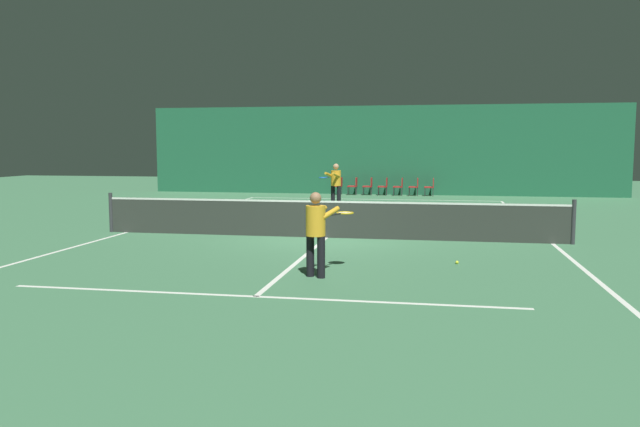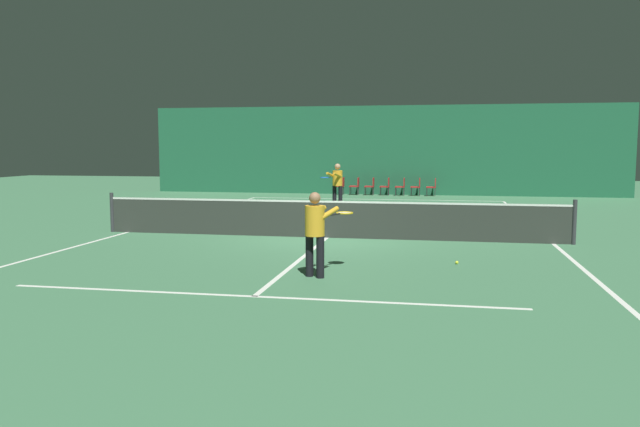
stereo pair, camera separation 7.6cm
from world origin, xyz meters
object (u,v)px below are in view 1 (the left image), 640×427
Objects in this scene: courtside_chair_5 at (415,186)px; courtside_chair_1 at (354,185)px; player_near at (317,228)px; courtside_chair_6 at (431,186)px; courtside_chair_3 at (384,185)px; tennis_ball at (457,262)px; courtside_chair_2 at (369,185)px; player_far at (335,182)px; courtside_chair_0 at (339,185)px; courtside_chair_4 at (400,185)px; tennis_net at (327,218)px.

courtside_chair_1 is at bearing -90.00° from courtside_chair_5.
player_near is 1.81× the size of courtside_chair_6.
courtside_chair_3 and courtside_chair_6 have the same top height.
courtside_chair_3 is at bearing 99.30° from tennis_ball.
courtside_chair_2 is 1.00× the size of courtside_chair_6.
player_far is at bearing 110.70° from tennis_ball.
player_near is at bearing 27.30° from player_far.
courtside_chair_0 is 3.65m from courtside_chair_5.
courtside_chair_5 is (2.92, 0.00, 0.00)m from courtside_chair_1.
player_far is at bearing 7.47° from courtside_chair_0.
courtside_chair_4 reaches higher than tennis_ball.
courtside_chair_6 is at bearing 169.70° from player_far.
player_near is at bearing -145.98° from tennis_ball.
courtside_chair_3 reaches higher than tennis_ball.
courtside_chair_2 is at bearing 101.63° from tennis_ball.
player_near is at bearing 1.04° from courtside_chair_3.
courtside_chair_0 is (-1.88, 14.30, -0.03)m from tennis_net.
courtside_chair_3 is 17.61m from tennis_ball.
player_far reaches higher than courtside_chair_1.
courtside_chair_0 is 1.00× the size of courtside_chair_3.
courtside_chair_1 is (0.73, 0.00, 0.00)m from courtside_chair_0.
courtside_chair_2 and courtside_chair_4 have the same top height.
player_near is 0.91× the size of player_far.
courtside_chair_1 is 12.73× the size of tennis_ball.
player_far reaches higher than player_near.
player_near reaches higher than tennis_net.
courtside_chair_0 and courtside_chair_1 have the same top height.
tennis_ball is at bearing -30.88° from player_near.
courtside_chair_0 is 18.09m from tennis_ball.
courtside_chair_1 is 1.00× the size of courtside_chair_3.
tennis_net reaches higher than courtside_chair_1.
player_near is 19.23m from courtside_chair_0.
courtside_chair_1 and courtside_chair_2 have the same top height.
player_far reaches higher than courtside_chair_0.
courtside_chair_5 is (1.46, 0.00, 0.00)m from courtside_chair_3.
player_near is 1.81× the size of courtside_chair_3.
player_far is 6.83m from courtside_chair_5.
player_far is at bearing -29.96° from courtside_chair_6.
courtside_chair_1 is 1.00× the size of courtside_chair_4.
tennis_net is 7.19× the size of player_far.
tennis_ball is at bearing 16.17° from courtside_chair_0.
courtside_chair_6 is at bearing 90.00° from courtside_chair_0.
courtside_chair_5 is at bearing 90.00° from courtside_chair_0.
player_far is at bearing -5.98° from courtside_chair_2.
tennis_net is 14.29× the size of courtside_chair_3.
courtside_chair_6 is (2.19, 0.00, 0.00)m from courtside_chair_3.
courtside_chair_0 is 1.46m from courtside_chair_2.
tennis_net is 4.82m from player_near.
courtside_chair_4 is 1.00× the size of courtside_chair_5.
courtside_chair_3 is at bearing 26.14° from player_near.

